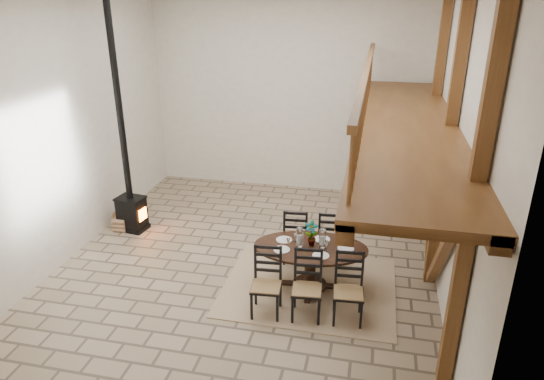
% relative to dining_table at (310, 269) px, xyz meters
% --- Properties ---
extents(ground, '(8.00, 8.00, 0.00)m').
position_rel_dining_table_xyz_m(ground, '(-1.29, 0.81, -0.44)').
color(ground, gray).
rests_on(ground, ground).
extents(room_shell, '(7.02, 8.02, 5.01)m').
position_rel_dining_table_xyz_m(room_shell, '(-0.10, 0.81, 2.58)').
color(room_shell, white).
rests_on(room_shell, ground).
extents(rug, '(3.00, 2.50, 0.02)m').
position_rel_dining_table_xyz_m(rug, '(-0.01, 0.12, -0.43)').
color(rug, tan).
rests_on(rug, ground).
extents(dining_table, '(2.07, 2.30, 1.27)m').
position_rel_dining_table_xyz_m(dining_table, '(0.00, 0.00, 0.00)').
color(dining_table, black).
rests_on(dining_table, ground).
extents(wood_stove, '(0.65, 0.53, 5.00)m').
position_rel_dining_table_xyz_m(wood_stove, '(-4.15, 1.54, 0.71)').
color(wood_stove, black).
rests_on(wood_stove, ground).
extents(log_basket, '(0.46, 0.46, 0.38)m').
position_rel_dining_table_xyz_m(log_basket, '(-4.44, 1.66, -0.27)').
color(log_basket, brown).
rests_on(log_basket, ground).
extents(log_stack, '(0.29, 0.21, 0.30)m').
position_rel_dining_table_xyz_m(log_stack, '(-4.38, 1.38, -0.29)').
color(log_stack, '#A4805B').
rests_on(log_stack, ground).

